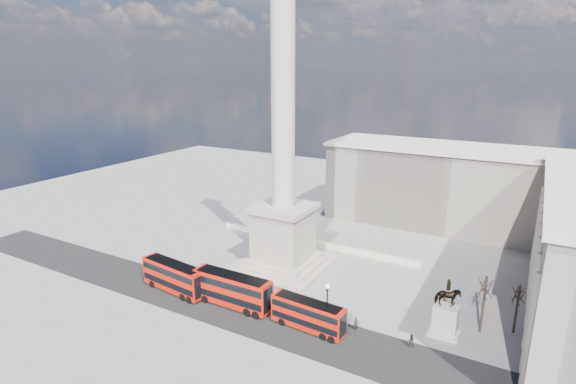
# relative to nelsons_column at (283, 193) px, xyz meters

# --- Properties ---
(ground) EXTENTS (180.00, 180.00, 0.00)m
(ground) POSITION_rel_nelsons_column_xyz_m (0.00, -5.00, -12.92)
(ground) COLOR gray
(ground) RESTS_ON ground
(asphalt_road) EXTENTS (120.00, 9.00, 0.01)m
(asphalt_road) POSITION_rel_nelsons_column_xyz_m (5.00, -15.00, -12.91)
(asphalt_road) COLOR black
(asphalt_road) RESTS_ON ground
(nelsons_column) EXTENTS (14.00, 14.00, 49.85)m
(nelsons_column) POSITION_rel_nelsons_column_xyz_m (0.00, 0.00, 0.00)
(nelsons_column) COLOR #AFA492
(nelsons_column) RESTS_ON ground
(balustrade_wall) EXTENTS (40.00, 0.60, 1.10)m
(balustrade_wall) POSITION_rel_nelsons_column_xyz_m (0.00, 11.00, -12.37)
(balustrade_wall) COLOR beige
(balustrade_wall) RESTS_ON ground
(building_northeast) EXTENTS (51.00, 17.00, 16.60)m
(building_northeast) POSITION_rel_nelsons_column_xyz_m (20.00, 35.00, -4.59)
(building_northeast) COLOR #B7AB96
(building_northeast) RESTS_ON ground
(red_bus_a) EXTENTS (11.35, 3.79, 4.51)m
(red_bus_a) POSITION_rel_nelsons_column_xyz_m (-9.97, -14.96, -10.55)
(red_bus_a) COLOR red
(red_bus_a) RESTS_ON ground
(red_bus_b) EXTENTS (11.68, 2.78, 4.74)m
(red_bus_b) POSITION_rel_nelsons_column_xyz_m (0.05, -14.18, -10.43)
(red_bus_b) COLOR red
(red_bus_b) RESTS_ON ground
(red_bus_c) EXTENTS (9.93, 2.87, 3.98)m
(red_bus_c) POSITION_rel_nelsons_column_xyz_m (11.77, -14.17, -10.83)
(red_bus_c) COLOR red
(red_bus_c) RESTS_ON ground
(victorian_lamp) EXTENTS (0.60, 0.60, 7.03)m
(victorian_lamp) POSITION_rel_nelsons_column_xyz_m (14.34, -14.30, -8.78)
(victorian_lamp) COLOR black
(victorian_lamp) RESTS_ON ground
(equestrian_statue) EXTENTS (3.63, 2.73, 7.66)m
(equestrian_statue) POSITION_rel_nelsons_column_xyz_m (27.03, -7.02, -10.28)
(equestrian_statue) COLOR beige
(equestrian_statue) RESTS_ON ground
(bare_tree_near) EXTENTS (1.84, 1.84, 8.05)m
(bare_tree_near) POSITION_rel_nelsons_column_xyz_m (30.89, -4.06, -6.57)
(bare_tree_near) COLOR #332319
(bare_tree_near) RESTS_ON ground
(bare_tree_mid) EXTENTS (1.83, 1.83, 6.93)m
(bare_tree_mid) POSITION_rel_nelsons_column_xyz_m (34.56, -2.21, -7.46)
(bare_tree_mid) COLOR #332319
(bare_tree_mid) RESTS_ON ground
(bare_tree_far) EXTENTS (1.77, 1.77, 7.21)m
(bare_tree_far) POSITION_rel_nelsons_column_xyz_m (37.23, 11.38, -7.24)
(bare_tree_far) COLOR #332319
(bare_tree_far) RESTS_ON ground
(pedestrian_walking) EXTENTS (0.75, 0.59, 1.81)m
(pedestrian_walking) POSITION_rel_nelsons_column_xyz_m (17.13, -11.50, -12.01)
(pedestrian_walking) COLOR black
(pedestrian_walking) RESTS_ON ground
(pedestrian_standing) EXTENTS (0.99, 0.88, 1.69)m
(pedestrian_standing) POSITION_rel_nelsons_column_xyz_m (24.07, -11.50, -12.07)
(pedestrian_standing) COLOR black
(pedestrian_standing) RESTS_ON ground
(pedestrian_crossing) EXTENTS (1.07, 0.94, 1.74)m
(pedestrian_crossing) POSITION_rel_nelsons_column_xyz_m (5.18, -10.29, -12.05)
(pedestrian_crossing) COLOR black
(pedestrian_crossing) RESTS_ON ground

